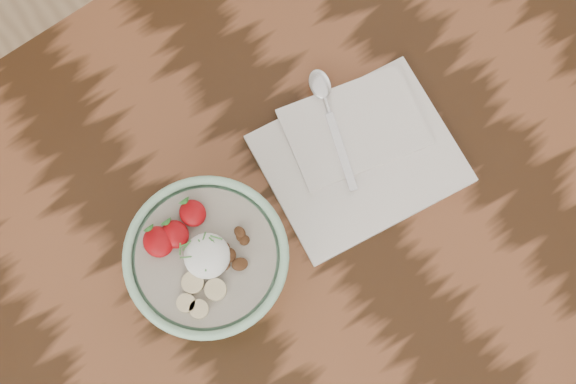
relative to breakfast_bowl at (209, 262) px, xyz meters
The scene contains 4 objects.
table 23.43cm from the breakfast_bowl, 19.85° to the right, with size 160.00×90.00×75.00cm.
breakfast_bowl is the anchor object (origin of this frame).
napkin 23.89cm from the breakfast_bowl, ahead, with size 25.47×22.05×1.42cm.
spoon 25.60cm from the breakfast_bowl, 21.12° to the left, with size 7.33×16.19×0.86cm.
Camera 1 is at (-18.07, -11.55, 171.29)cm, focal length 50.00 mm.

